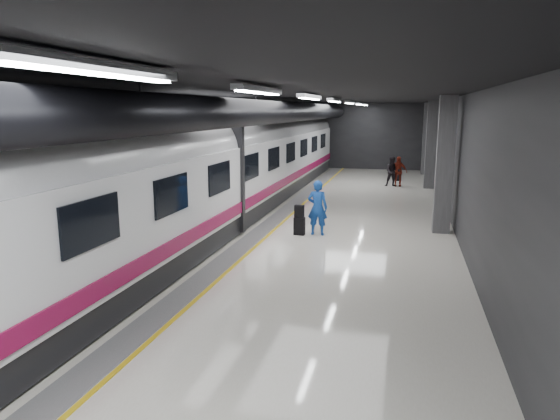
# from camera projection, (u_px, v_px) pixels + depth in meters

# --- Properties ---
(ground) EXTENTS (40.00, 40.00, 0.00)m
(ground) POSITION_uv_depth(u_px,v_px,m) (296.00, 238.00, 15.99)
(ground) COLOR silver
(ground) RESTS_ON ground
(platform_hall) EXTENTS (10.02, 40.02, 4.51)m
(platform_hall) POSITION_uv_depth(u_px,v_px,m) (294.00, 125.00, 16.27)
(platform_hall) COLOR black
(platform_hall) RESTS_ON ground
(train) EXTENTS (3.05, 38.00, 4.05)m
(train) POSITION_uv_depth(u_px,v_px,m) (200.00, 171.00, 16.36)
(train) COLOR black
(train) RESTS_ON ground
(traveler_main) EXTENTS (0.67, 0.45, 1.81)m
(traveler_main) POSITION_uv_depth(u_px,v_px,m) (318.00, 208.00, 16.26)
(traveler_main) COLOR blue
(traveler_main) RESTS_ON ground
(suitcase_main) EXTENTS (0.36, 0.24, 0.58)m
(suitcase_main) POSITION_uv_depth(u_px,v_px,m) (299.00, 226.00, 16.36)
(suitcase_main) COLOR black
(suitcase_main) RESTS_ON ground
(shoulder_bag) EXTENTS (0.32, 0.19, 0.41)m
(shoulder_bag) POSITION_uv_depth(u_px,v_px,m) (299.00, 211.00, 16.27)
(shoulder_bag) COLOR black
(shoulder_bag) RESTS_ON suitcase_main
(traveler_far_a) EXTENTS (0.83, 0.67, 1.61)m
(traveler_far_a) POSITION_uv_depth(u_px,v_px,m) (393.00, 172.00, 26.65)
(traveler_far_a) COLOR black
(traveler_far_a) RESTS_ON ground
(traveler_far_b) EXTENTS (0.96, 0.45, 1.60)m
(traveler_far_b) POSITION_uv_depth(u_px,v_px,m) (398.00, 171.00, 26.78)
(traveler_far_b) COLOR maroon
(traveler_far_b) RESTS_ON ground
(suitcase_far) EXTENTS (0.45, 0.36, 0.56)m
(suitcase_far) POSITION_uv_depth(u_px,v_px,m) (398.00, 176.00, 28.99)
(suitcase_far) COLOR black
(suitcase_far) RESTS_ON ground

